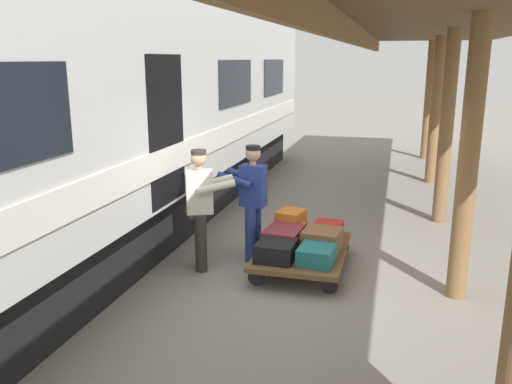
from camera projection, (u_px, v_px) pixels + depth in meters
name	position (u px, v px, depth m)	size (l,w,h in m)	color
ground_plane	(309.00, 280.00, 7.12)	(60.00, 60.00, 0.00)	gray
platform_canopy	(476.00, 23.00, 5.88)	(3.20, 20.41, 3.56)	brown
train_car	(69.00, 119.00, 7.49)	(3.03, 18.20, 4.00)	silver
luggage_cart	(302.00, 251.00, 7.49)	(1.20, 1.83, 0.29)	brown
suitcase_red_plastic	(327.00, 232.00, 7.85)	(0.41, 0.60, 0.23)	#AD231E
suitcase_black_hardshell	(276.00, 251.00, 7.05)	(0.50, 0.53, 0.24)	black
suitcase_teal_softside	(316.00, 255.00, 6.91)	(0.45, 0.50, 0.23)	#1E666B
suitcase_burgundy_valise	(284.00, 238.00, 7.51)	(0.49, 0.62, 0.28)	maroon
suitcase_brown_leather	(322.00, 240.00, 7.38)	(0.51, 0.51, 0.30)	brown
suitcase_cream_canvas	(291.00, 229.00, 7.99)	(0.42, 0.45, 0.21)	beige
suitcase_orange_carryall	(291.00, 216.00, 7.94)	(0.35, 0.43, 0.18)	#CC6B23
porter_in_overalls	(252.00, 199.00, 7.67)	(0.70, 0.49, 1.70)	navy
porter_by_door	(201.00, 205.00, 7.32)	(0.74, 0.59, 1.70)	#332D28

